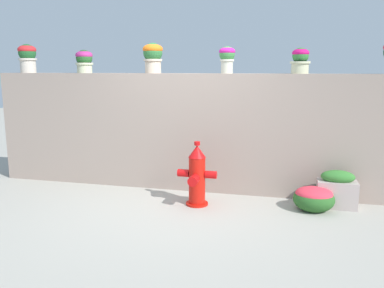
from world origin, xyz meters
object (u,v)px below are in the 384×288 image
flower_bush_left (314,198)px  planter_box (337,190)px  potted_plant_0 (27,56)px  potted_plant_4 (300,59)px  potted_plant_3 (227,57)px  potted_plant_2 (153,55)px  fire_hydrant (197,176)px  potted_plant_1 (84,60)px

flower_bush_left → planter_box: (0.31, 0.20, 0.08)m
potted_plant_0 → potted_plant_4: 4.42m
potted_plant_4 → potted_plant_3: bearing=180.0°
flower_bush_left → planter_box: bearing=32.5°
potted_plant_2 → fire_hydrant: (0.88, -0.78, -1.67)m
potted_plant_2 → potted_plant_1: bearing=-178.6°
potted_plant_0 → potted_plant_3: potted_plant_0 is taller
potted_plant_1 → potted_plant_4: potted_plant_1 is taller
potted_plant_0 → potted_plant_1: 1.06m
potted_plant_1 → planter_box: (3.92, -0.40, -1.76)m
potted_plant_0 → fire_hydrant: potted_plant_0 is taller
potted_plant_1 → potted_plant_4: bearing=0.5°
potted_plant_0 → potted_plant_1: potted_plant_0 is taller
fire_hydrant → flower_bush_left: bearing=5.8°
potted_plant_0 → planter_box: potted_plant_0 is taller
potted_plant_0 → planter_box: size_ratio=0.90×
potted_plant_2 → potted_plant_4: size_ratio=1.27×
fire_hydrant → flower_bush_left: 1.60m
potted_plant_2 → potted_plant_3: size_ratio=1.17×
flower_bush_left → potted_plant_3: bearing=154.4°
potted_plant_1 → flower_bush_left: bearing=-9.3°
potted_plant_4 → flower_bush_left: bearing=-68.1°
potted_plant_2 → planter_box: bearing=-8.7°
potted_plant_3 → planter_box: size_ratio=0.75×
potted_plant_1 → flower_bush_left: size_ratio=0.67×
potted_plant_1 → potted_plant_2: 1.16m
potted_plant_0 → potted_plant_3: 3.37m
potted_plant_2 → flower_bush_left: bearing=-14.2°
potted_plant_4 → fire_hydrant: (-1.32, -0.78, -1.59)m
potted_plant_4 → planter_box: (0.56, -0.43, -1.75)m
potted_plant_0 → potted_plant_2: (2.21, -0.00, -0.00)m
potted_plant_0 → planter_box: (4.98, -0.43, -1.83)m
potted_plant_1 → flower_bush_left: 4.09m
potted_plant_2 → fire_hydrant: 2.04m
potted_plant_2 → planter_box: 3.34m
potted_plant_0 → potted_plant_3: size_ratio=1.20×
fire_hydrant → potted_plant_0: bearing=165.8°
potted_plant_0 → potted_plant_3: (3.37, -0.00, -0.03)m
planter_box → potted_plant_4: bearing=142.7°
potted_plant_1 → fire_hydrant: potted_plant_1 is taller
fire_hydrant → planter_box: bearing=10.8°
potted_plant_0 → fire_hydrant: 3.60m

